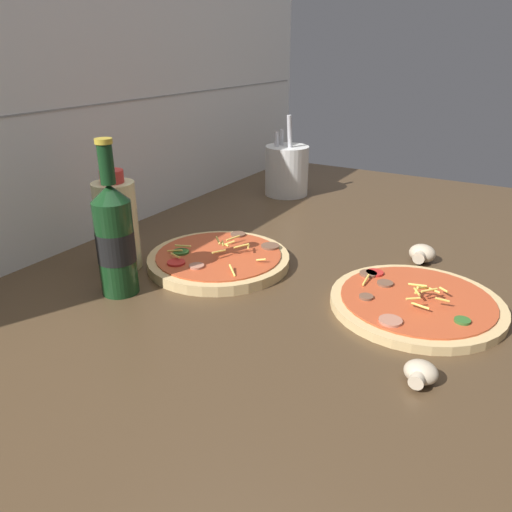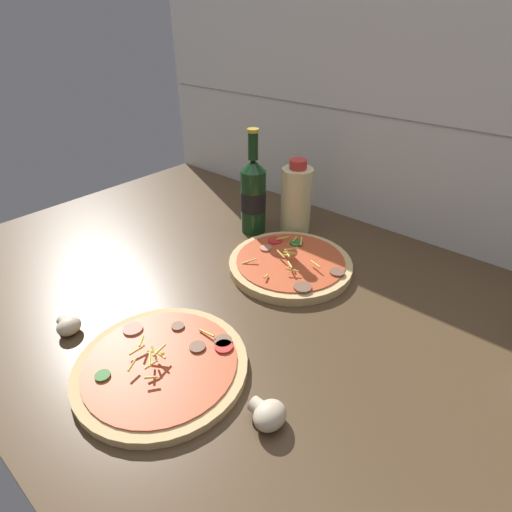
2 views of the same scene
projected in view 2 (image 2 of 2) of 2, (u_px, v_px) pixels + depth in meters
counter_slab at (282, 323)px, 74.54cm from camera, size 160.00×90.00×2.50cm
tile_backsplash at (412, 120)px, 88.54cm from camera, size 160.00×1.13×60.00cm
pizza_near at (162, 366)px, 62.83cm from camera, size 27.21×27.21×4.40cm
pizza_far at (290, 264)px, 87.34cm from camera, size 26.84×26.84×5.29cm
beer_bottle at (253, 195)px, 97.75cm from camera, size 6.25×6.25×25.78cm
oil_bottle at (296, 199)px, 98.83cm from camera, size 7.61×7.61×18.49cm
mushroom_left at (268, 414)px, 54.29cm from camera, size 5.25×5.00×3.50cm
mushroom_right at (68, 326)px, 69.80cm from camera, size 4.42×4.21×2.95cm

